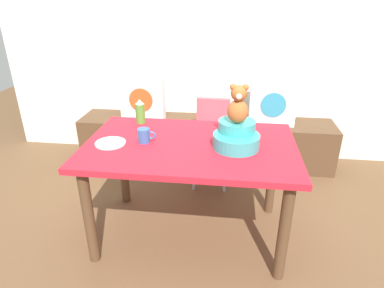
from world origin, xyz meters
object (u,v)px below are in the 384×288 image
at_px(pillow_floral_right, 273,103).
at_px(highchair, 211,131).
at_px(teddy_bear, 238,105).
at_px(dinner_plate_near, 110,143).
at_px(coffee_mug, 144,136).
at_px(infant_seat_teal, 236,136).
at_px(pillow_floral_left, 143,98).
at_px(dining_table, 190,157).
at_px(book_stack, 222,117).
at_px(ketchup_bottle, 140,112).

distance_m(pillow_floral_right, highchair, 0.72).
height_order(teddy_bear, dinner_plate_near, teddy_bear).
bearing_deg(coffee_mug, dinner_plate_near, -165.51).
xyz_separation_m(highchair, infant_seat_teal, (0.21, -0.76, 0.29)).
relative_size(pillow_floral_left, dinner_plate_near, 2.20).
bearing_deg(highchair, infant_seat_teal, -74.73).
xyz_separation_m(pillow_floral_right, dinner_plate_near, (-1.18, -1.24, 0.07)).
bearing_deg(dining_table, teddy_bear, -0.94).
height_order(pillow_floral_right, teddy_bear, teddy_bear).
bearing_deg(teddy_bear, coffee_mug, -178.86).
bearing_deg(book_stack, dinner_plate_near, -118.88).
relative_size(infant_seat_teal, teddy_bear, 1.32).
height_order(infant_seat_teal, dinner_plate_near, infant_seat_teal).
bearing_deg(coffee_mug, book_stack, 68.32).
bearing_deg(dinner_plate_near, teddy_bear, 4.74).
bearing_deg(dining_table, pillow_floral_right, 60.71).
xyz_separation_m(pillow_floral_right, infant_seat_teal, (-0.36, -1.17, 0.13)).
bearing_deg(dinner_plate_near, ketchup_bottle, 76.84).
height_order(coffee_mug, dinner_plate_near, coffee_mug).
relative_size(pillow_floral_right, ketchup_bottle, 2.38).
xyz_separation_m(pillow_floral_left, highchair, (0.73, -0.42, -0.16)).
bearing_deg(infant_seat_teal, pillow_floral_left, 128.67).
height_order(book_stack, coffee_mug, coffee_mug).
xyz_separation_m(pillow_floral_right, coffee_mug, (-0.96, -1.19, 0.11)).
height_order(highchair, dinner_plate_near, highchair).
xyz_separation_m(ketchup_bottle, dinner_plate_near, (-0.10, -0.41, -0.08)).
height_order(dining_table, coffee_mug, coffee_mug).
bearing_deg(pillow_floral_left, book_stack, 1.47).
relative_size(pillow_floral_left, coffee_mug, 3.67).
height_order(pillow_floral_left, coffee_mug, pillow_floral_left).
bearing_deg(highchair, ketchup_bottle, -141.16).
bearing_deg(coffee_mug, dining_table, 3.19).
bearing_deg(dining_table, ketchup_bottle, 141.81).
bearing_deg(book_stack, highchair, -100.63).
height_order(ketchup_bottle, coffee_mug, ketchup_bottle).
relative_size(pillow_floral_right, teddy_bear, 1.76).
distance_m(pillow_floral_left, dinner_plate_near, 1.25).
relative_size(highchair, teddy_bear, 3.16).
bearing_deg(book_stack, pillow_floral_left, -178.53).
bearing_deg(teddy_bear, ketchup_bottle, 154.91).
distance_m(teddy_bear, coffee_mug, 0.65).
relative_size(infant_seat_teal, dinner_plate_near, 1.65).
bearing_deg(ketchup_bottle, infant_seat_teal, -25.06).
bearing_deg(pillow_floral_left, coffee_mug, -74.26).
relative_size(dining_table, highchair, 1.77).
xyz_separation_m(coffee_mug, dinner_plate_near, (-0.22, -0.06, -0.04)).
distance_m(pillow_floral_left, highchair, 0.86).
distance_m(book_stack, coffee_mug, 1.33).
distance_m(teddy_bear, ketchup_bottle, 0.82).
distance_m(pillow_floral_right, dinner_plate_near, 1.71).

